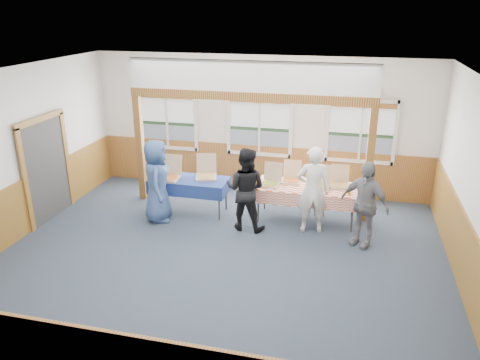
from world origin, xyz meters
name	(u,v)px	position (x,y,z in m)	size (l,w,h in m)	color
floor	(220,259)	(0.00, 0.00, 0.00)	(8.00, 8.00, 0.00)	#25313D
ceiling	(216,77)	(0.00, 0.00, 3.20)	(8.00, 8.00, 0.00)	white
wall_back	(260,125)	(0.00, 3.50, 1.60)	(8.00, 8.00, 0.00)	silver
wall_front	(118,293)	(0.00, -3.50, 1.60)	(8.00, 8.00, 0.00)	silver
wall_left	(10,157)	(-4.00, 0.00, 1.60)	(8.00, 8.00, 0.00)	silver
wall_right	(480,197)	(4.00, 0.00, 1.60)	(8.00, 8.00, 0.00)	silver
wainscot_back	(259,168)	(0.00, 3.48, 0.55)	(7.98, 0.05, 1.10)	brown
wainscot_left	(21,209)	(-3.98, 0.00, 0.55)	(0.05, 6.98, 1.10)	brown
wainscot_right	(466,259)	(3.98, 0.00, 0.55)	(0.05, 6.98, 1.10)	brown
cased_opening	(46,170)	(-3.96, 0.90, 1.05)	(0.06, 1.30, 2.10)	#333333
window_left	(167,117)	(-2.30, 3.46, 1.68)	(1.56, 0.10, 1.46)	silver
window_mid	(260,122)	(0.00, 3.46, 1.68)	(1.56, 0.10, 1.46)	silver
window_right	(361,128)	(2.30, 3.46, 1.68)	(1.56, 0.10, 1.46)	silver
post_left	(140,149)	(-2.50, 2.30, 1.20)	(0.15, 0.15, 2.40)	#5C2714
post_right	(369,165)	(2.50, 2.30, 1.20)	(0.15, 0.15, 2.40)	#5C2714
cross_beam	(249,96)	(0.00, 2.30, 2.49)	(5.15, 0.18, 0.18)	#5C2714
table_left	(189,182)	(-1.20, 1.83, 0.69)	(1.76, 1.00, 0.76)	#333333
table_right	(307,189)	(1.30, 1.99, 0.71)	(2.15, 1.12, 0.76)	#333333
pizza_box_a	(169,176)	(-1.60, 1.72, 0.83)	(0.44, 0.54, 0.47)	tan
pizza_box_b	(206,175)	(-0.86, 1.99, 0.83)	(0.54, 0.61, 0.47)	tan
pizza_box_c	(270,182)	(0.56, 1.89, 0.82)	(0.44, 0.51, 0.42)	tan
pizza_box_d	(291,179)	(0.95, 2.18, 0.82)	(0.40, 0.48, 0.41)	tan
pizza_box_e	(319,186)	(1.56, 1.91, 0.82)	(0.43, 0.52, 0.44)	tan
pizza_box_f	(340,184)	(1.95, 2.13, 0.82)	(0.41, 0.48, 0.40)	tan
veggie_tray	(156,175)	(-1.95, 1.83, 0.79)	(0.39, 0.39, 0.09)	black
drink_glass	(350,191)	(2.15, 1.74, 0.83)	(0.07, 0.07, 0.15)	#A9831C
woman_white	(313,190)	(1.45, 1.52, 0.88)	(0.64, 0.42, 1.75)	white
woman_black	(245,189)	(0.16, 1.33, 0.84)	(0.82, 0.64, 1.69)	black
man_blue	(157,181)	(-1.69, 1.28, 0.87)	(0.85, 0.55, 1.73)	#344E82
person_grey	(364,204)	(2.43, 1.17, 0.82)	(0.96, 0.40, 1.64)	gray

